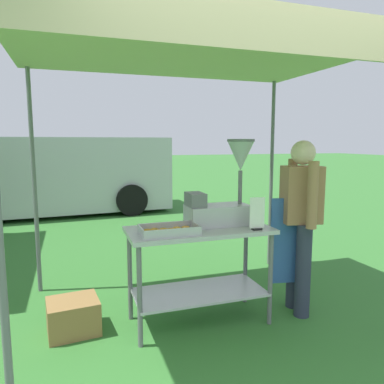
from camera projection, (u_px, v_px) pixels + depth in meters
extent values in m
plane|color=#33702D|center=(132.00, 215.00, 8.01)|extent=(70.00, 70.00, 0.00)
cylinder|color=slate|center=(34.00, 183.00, 3.79)|extent=(0.04, 0.04, 2.34)
cylinder|color=slate|center=(271.00, 175.00, 4.67)|extent=(0.04, 0.04, 2.34)
cube|color=#CCB78E|center=(194.00, 51.00, 3.10)|extent=(3.00, 2.27, 0.05)
cube|color=#CCB78E|center=(258.00, 29.00, 2.06)|extent=(3.00, 0.02, 0.24)
cube|color=#B7B7BC|center=(199.00, 230.00, 3.17)|extent=(1.25, 0.58, 0.04)
cube|color=#B7B7BC|center=(199.00, 292.00, 3.25)|extent=(1.15, 0.53, 0.02)
cylinder|color=slate|center=(140.00, 297.00, 2.82)|extent=(0.04, 0.04, 0.82)
cylinder|color=slate|center=(270.00, 279.00, 3.18)|extent=(0.04, 0.04, 0.82)
cylinder|color=slate|center=(130.00, 276.00, 3.27)|extent=(0.04, 0.04, 0.82)
cylinder|color=slate|center=(245.00, 262.00, 3.63)|extent=(0.04, 0.04, 0.82)
cube|color=#B7B7BC|center=(169.00, 233.00, 2.97)|extent=(0.47, 0.27, 0.01)
cube|color=#B7B7BC|center=(173.00, 233.00, 2.84)|extent=(0.47, 0.01, 0.06)
cube|color=#B7B7BC|center=(165.00, 226.00, 3.08)|extent=(0.47, 0.01, 0.06)
cube|color=#B7B7BC|center=(141.00, 231.00, 2.89)|extent=(0.01, 0.27, 0.06)
cube|color=#B7B7BC|center=(196.00, 227.00, 3.03)|extent=(0.01, 0.27, 0.06)
torus|color=gold|center=(159.00, 233.00, 2.90)|extent=(0.10, 0.10, 0.02)
torus|color=gold|center=(155.00, 232.00, 2.95)|extent=(0.09, 0.09, 0.02)
torus|color=gold|center=(191.00, 231.00, 2.97)|extent=(0.10, 0.10, 0.02)
torus|color=gold|center=(171.00, 230.00, 3.01)|extent=(0.10, 0.10, 0.02)
torus|color=gold|center=(186.00, 230.00, 3.02)|extent=(0.10, 0.10, 0.02)
torus|color=gold|center=(148.00, 231.00, 2.98)|extent=(0.10, 0.10, 0.02)
torus|color=gold|center=(164.00, 230.00, 3.02)|extent=(0.09, 0.09, 0.02)
torus|color=gold|center=(186.00, 228.00, 3.09)|extent=(0.09, 0.09, 0.02)
torus|color=gold|center=(168.00, 233.00, 2.91)|extent=(0.09, 0.09, 0.02)
torus|color=gold|center=(153.00, 235.00, 2.85)|extent=(0.10, 0.10, 0.02)
torus|color=gold|center=(182.00, 232.00, 2.93)|extent=(0.08, 0.08, 0.02)
torus|color=gold|center=(177.00, 228.00, 3.06)|extent=(0.10, 0.10, 0.02)
torus|color=gold|center=(155.00, 230.00, 3.01)|extent=(0.10, 0.10, 0.02)
cube|color=#B7B7BC|center=(217.00, 215.00, 3.29)|extent=(0.56, 0.28, 0.18)
cube|color=slate|center=(195.00, 200.00, 3.20)|extent=(0.14, 0.22, 0.12)
cylinder|color=slate|center=(240.00, 187.00, 3.32)|extent=(0.04, 0.04, 0.30)
cone|color=#B7B7BC|center=(241.00, 156.00, 3.29)|extent=(0.23, 0.23, 0.26)
cylinder|color=slate|center=(241.00, 140.00, 3.27)|extent=(0.25, 0.25, 0.02)
cube|color=black|center=(257.00, 229.00, 3.11)|extent=(0.08, 0.05, 0.02)
cube|color=white|center=(257.00, 213.00, 3.09)|extent=(0.13, 0.02, 0.26)
cylinder|color=#2D3347|center=(303.00, 271.00, 3.33)|extent=(0.14, 0.14, 0.86)
cylinder|color=#2D3347|center=(294.00, 264.00, 3.52)|extent=(0.14, 0.14, 0.86)
cube|color=#9E704C|center=(301.00, 195.00, 3.33)|extent=(0.38, 0.28, 0.52)
cube|color=#335BA3|center=(287.00, 241.00, 3.38)|extent=(0.32, 0.08, 0.80)
cylinder|color=#9E704C|center=(312.00, 195.00, 3.11)|extent=(0.11, 0.11, 0.58)
cylinder|color=#9E704C|center=(292.00, 189.00, 3.54)|extent=(0.11, 0.11, 0.58)
sphere|color=beige|center=(303.00, 153.00, 3.28)|extent=(0.22, 0.22, 0.22)
cube|color=olive|center=(73.00, 316.00, 3.08)|extent=(0.45, 0.40, 0.28)
cube|color=#BCBCC1|center=(55.00, 174.00, 8.21)|extent=(5.03, 2.16, 1.60)
cube|color=#1E2833|center=(138.00, 155.00, 8.85)|extent=(0.19, 1.62, 0.70)
cylinder|color=black|center=(116.00, 190.00, 9.70)|extent=(0.69, 0.28, 0.68)
cylinder|color=black|center=(131.00, 200.00, 7.98)|extent=(0.69, 0.28, 0.68)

